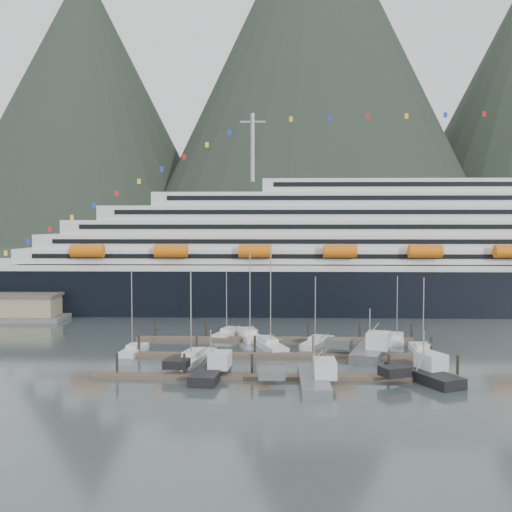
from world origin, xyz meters
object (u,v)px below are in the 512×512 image
at_px(sailboat_c, 317,343).
at_px(trawler_e, 368,351).
at_px(cruise_ship, 422,259).
at_px(trawler_d, 423,373).
at_px(sailboat_d, 268,345).
at_px(sailboat_g, 397,339).
at_px(sailboat_f, 249,336).
at_px(trawler_a, 210,369).
at_px(trawler_c, 312,379).
at_px(sailboat_a, 134,350).
at_px(sailboat_b, 194,359).
at_px(sailboat_h, 422,351).
at_px(sailboat_e, 229,334).

relative_size(sailboat_c, trawler_e, 0.91).
xyz_separation_m(cruise_ship, trawler_d, (-15.89, -65.02, -11.13)).
relative_size(sailboat_d, sailboat_g, 1.44).
bearing_deg(trawler_e, sailboat_g, -11.36).
distance_m(sailboat_c, trawler_e, 11.13).
xyz_separation_m(sailboat_d, sailboat_g, (22.13, 5.94, -0.06)).
bearing_deg(sailboat_d, sailboat_f, 4.12).
height_order(cruise_ship, trawler_a, cruise_ship).
bearing_deg(trawler_d, trawler_c, 77.28).
xyz_separation_m(sailboat_c, sailboat_f, (-11.64, 5.89, 0.05)).
xyz_separation_m(sailboat_a, trawler_c, (26.67, -18.46, 0.48)).
height_order(sailboat_g, trawler_a, sailboat_g).
bearing_deg(sailboat_b, sailboat_f, -7.99).
bearing_deg(trawler_a, trawler_c, -102.99).
xyz_separation_m(sailboat_g, sailboat_h, (1.87, -9.78, 0.02)).
distance_m(cruise_ship, sailboat_d, 59.00).
relative_size(sailboat_d, trawler_d, 1.37).
relative_size(sailboat_a, sailboat_h, 1.09).
bearing_deg(trawler_a, sailboat_b, 27.68).
bearing_deg(sailboat_c, trawler_c, -161.28).
xyz_separation_m(sailboat_f, trawler_a, (-4.14, -26.32, 0.42)).
bearing_deg(sailboat_f, sailboat_h, -128.64).
relative_size(cruise_ship, sailboat_e, 17.03).
distance_m(sailboat_c, trawler_d, 24.88).
relative_size(sailboat_e, trawler_e, 0.93).
height_order(sailboat_b, trawler_d, sailboat_b).
bearing_deg(sailboat_h, sailboat_c, 73.64).
relative_size(sailboat_a, sailboat_c, 1.13).
relative_size(sailboat_b, trawler_e, 1.08).
bearing_deg(cruise_ship, trawler_c, -113.98).
bearing_deg(sailboat_b, trawler_c, -113.71).
distance_m(cruise_ship, sailboat_h, 51.87).
height_order(sailboat_d, trawler_d, sailboat_d).
xyz_separation_m(sailboat_a, trawler_a, (13.37, -13.86, 0.46)).
distance_m(sailboat_e, trawler_a, 28.71).
xyz_separation_m(trawler_a, trawler_e, (22.93, 11.92, 0.13)).
bearing_deg(trawler_e, cruise_ship, -4.35).
xyz_separation_m(sailboat_a, sailboat_g, (43.13, 10.46, -0.02)).
distance_m(sailboat_a, sailboat_c, 29.88).
distance_m(sailboat_a, sailboat_h, 45.01).
xyz_separation_m(trawler_a, trawler_c, (13.30, -4.60, 0.02)).
distance_m(sailboat_e, sailboat_f, 4.41).
xyz_separation_m(sailboat_d, trawler_e, (15.30, -6.47, 0.55)).
distance_m(sailboat_b, trawler_d, 32.29).
xyz_separation_m(sailboat_a, sailboat_c, (29.15, 6.57, -0.00)).
height_order(cruise_ship, trawler_c, cruise_ship).
distance_m(trawler_a, trawler_d, 27.81).
relative_size(sailboat_e, sailboat_h, 0.99).
distance_m(sailboat_e, trawler_e, 28.08).
bearing_deg(sailboat_h, trawler_a, 118.69).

